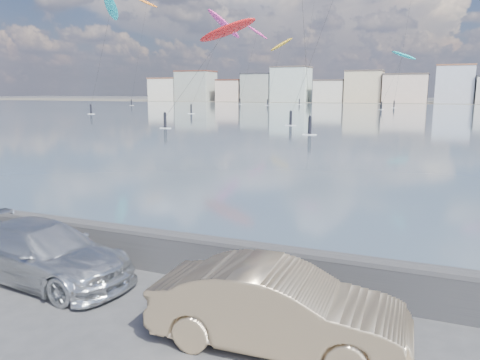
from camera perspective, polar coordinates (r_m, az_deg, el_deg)
name	(u,v)px	position (r m, az deg, el deg)	size (l,w,h in m)	color
ground	(113,324)	(9.76, -15.23, -16.54)	(700.00, 700.00, 0.00)	#333335
bay_water	(406,114)	(98.52, 19.55, 7.58)	(500.00, 177.00, 0.00)	#435964
far_shore_strip	(422,102)	(206.89, 21.33, 8.82)	(500.00, 60.00, 0.00)	#4C473D
seawall	(182,252)	(11.59, -7.13, -8.65)	(400.00, 0.36, 1.08)	#28282B
far_buildings	(426,87)	(192.82, 21.73, 10.49)	(240.79, 13.26, 14.60)	silver
car_silver	(43,253)	(12.05, -22.89, -8.14)	(1.93, 4.74, 1.38)	silver
car_champagne	(278,308)	(8.41, 4.66, -15.24)	(1.55, 4.46, 1.47)	tan
kitesurfer_4	(147,5)	(167.77, -11.31, 20.20)	(6.25, 17.00, 35.13)	orange
kitesurfer_9	(257,33)	(179.07, 2.11, 17.46)	(7.95, 19.38, 28.62)	#E5338C
kitesurfer_12	(224,25)	(109.59, -1.98, 18.38)	(6.45, 21.36, 22.49)	#E5338C
kitesurfer_13	(403,56)	(126.60, 19.25, 14.06)	(8.39, 10.12, 15.02)	#19BFBF
kitesurfer_15	(281,45)	(158.10, 5.08, 16.07)	(7.39, 11.64, 22.34)	#BF8C19
kitesurfer_16	(111,8)	(102.72, -15.45, 19.51)	(6.76, 11.05, 23.67)	#19BFBF
kitesurfer_17	(226,31)	(64.41, -1.73, 17.64)	(9.41, 11.92, 14.02)	red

